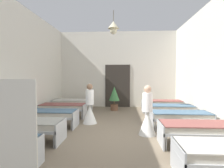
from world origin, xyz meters
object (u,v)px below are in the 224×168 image
at_px(bed_left_row_4, 63,107).
at_px(bed_right_row_5, 162,103).
at_px(nurse_near_aisle, 90,109).
at_px(nurse_mid_aisle, 147,117).
at_px(bed_right_row_2, 199,128).
at_px(bed_right_row_3, 180,116).
at_px(bed_left_row_2, 27,126).
at_px(potted_plant, 114,96).
at_px(bed_right_row_4, 169,108).
at_px(bed_left_row_3, 49,114).
at_px(bed_left_row_5, 73,102).

xyz_separation_m(bed_left_row_4, bed_right_row_5, (4.41, 1.48, 0.00)).
xyz_separation_m(nurse_near_aisle, nurse_mid_aisle, (1.95, -1.23, 0.00)).
bearing_deg(bed_right_row_2, bed_right_row_3, 90.00).
relative_size(bed_left_row_2, potted_plant, 1.56).
bearing_deg(bed_left_row_4, bed_left_row_2, -90.00).
height_order(bed_right_row_3, bed_right_row_4, same).
xyz_separation_m(bed_right_row_2, bed_left_row_3, (-4.41, 1.48, 0.00)).
bearing_deg(bed_left_row_4, bed_right_row_2, -33.88).
height_order(bed_right_row_3, nurse_near_aisle, nurse_near_aisle).
bearing_deg(potted_plant, nurse_mid_aisle, -73.39).
bearing_deg(bed_left_row_2, bed_left_row_4, 90.00).
relative_size(nurse_mid_aisle, potted_plant, 1.22).
distance_m(bed_right_row_3, nurse_mid_aisle, 1.34).
xyz_separation_m(bed_left_row_4, bed_right_row_4, (4.41, 0.00, 0.00)).
bearing_deg(bed_right_row_4, nurse_near_aisle, -163.57).
bearing_deg(bed_right_row_5, nurse_mid_aisle, -107.70).
relative_size(bed_left_row_3, nurse_mid_aisle, 1.28).
xyz_separation_m(bed_left_row_5, bed_right_row_5, (4.41, 0.00, 0.00)).
relative_size(bed_right_row_2, bed_left_row_3, 1.00).
distance_m(bed_right_row_4, nurse_mid_aisle, 2.44).
xyz_separation_m(bed_right_row_2, nurse_mid_aisle, (-1.16, 0.82, 0.09)).
bearing_deg(bed_right_row_3, potted_plant, 125.37).
bearing_deg(bed_right_row_3, bed_left_row_5, 146.12).
relative_size(bed_left_row_2, bed_left_row_4, 1.00).
xyz_separation_m(bed_left_row_3, bed_right_row_4, (4.41, 1.48, 0.00)).
distance_m(bed_right_row_4, bed_right_row_5, 1.48).
bearing_deg(potted_plant, bed_right_row_3, -54.63).
height_order(bed_right_row_2, bed_right_row_3, same).
xyz_separation_m(bed_left_row_4, nurse_mid_aisle, (3.26, -2.15, 0.09)).
bearing_deg(bed_left_row_5, bed_left_row_3, -90.00).
bearing_deg(bed_right_row_4, nurse_mid_aisle, -118.33).
distance_m(bed_right_row_2, nurse_mid_aisle, 1.42).
xyz_separation_m(bed_right_row_3, bed_right_row_4, (0.00, 1.48, 0.00)).
xyz_separation_m(bed_left_row_2, bed_right_row_4, (4.41, 2.96, 0.00)).
distance_m(bed_left_row_2, bed_right_row_4, 5.32).
height_order(bed_right_row_4, bed_left_row_5, same).
xyz_separation_m(bed_left_row_4, potted_plant, (2.07, 1.82, 0.29)).
height_order(bed_right_row_2, bed_left_row_4, same).
relative_size(bed_right_row_2, potted_plant, 1.56).
bearing_deg(bed_left_row_3, bed_right_row_5, 33.88).
bearing_deg(bed_right_row_4, bed_left_row_3, -161.44).
bearing_deg(bed_left_row_3, bed_left_row_4, 90.00).
bearing_deg(nurse_near_aisle, bed_left_row_2, -93.05).
distance_m(bed_right_row_3, bed_right_row_5, 2.96).
relative_size(bed_left_row_2, nurse_near_aisle, 1.28).
distance_m(bed_left_row_4, nurse_near_aisle, 1.60).
bearing_deg(bed_left_row_2, bed_right_row_5, 45.21).
bearing_deg(bed_left_row_2, nurse_near_aisle, 57.46).
bearing_deg(bed_left_row_4, bed_right_row_5, 18.56).
height_order(bed_left_row_2, nurse_mid_aisle, nurse_mid_aisle).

